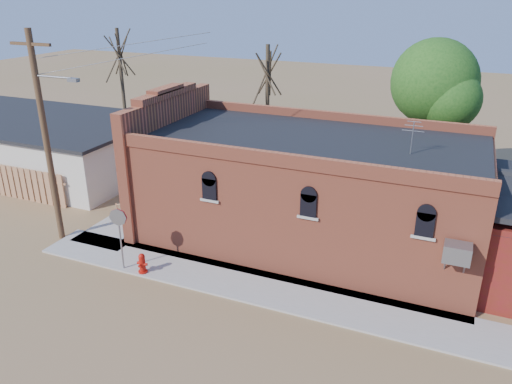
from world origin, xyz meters
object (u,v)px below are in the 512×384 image
at_px(fire_hydrant, 142,263).
at_px(stop_sign, 119,223).
at_px(utility_pole, 46,135).
at_px(brick_bar, 302,188).
at_px(trash_barrel, 129,229).

relative_size(fire_hydrant, stop_sign, 0.32).
bearing_deg(utility_pole, brick_bar, 23.69).
height_order(fire_hydrant, stop_sign, stop_sign).
distance_m(brick_bar, utility_pole, 10.96).
bearing_deg(stop_sign, fire_hydrant, 12.78).
relative_size(stop_sign, trash_barrel, 3.13).
bearing_deg(fire_hydrant, brick_bar, 33.34).
bearing_deg(brick_bar, stop_sign, -135.37).
bearing_deg(trash_barrel, fire_hydrant, -44.85).
distance_m(utility_pole, stop_sign, 5.16).
bearing_deg(utility_pole, fire_hydrant, -12.89).
height_order(brick_bar, stop_sign, brick_bar).
height_order(utility_pole, stop_sign, utility_pole).
xyz_separation_m(utility_pole, trash_barrel, (2.84, 1.08, -4.28)).
relative_size(brick_bar, fire_hydrant, 19.94).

